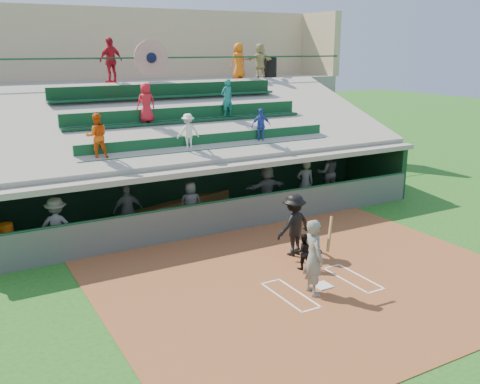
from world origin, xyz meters
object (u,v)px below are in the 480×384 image
batter_at_plate (314,257)px  trash_bin (270,67)px  catcher (303,251)px  water_cooler (6,230)px  home_plate (322,286)px  white_table (9,246)px

batter_at_plate → trash_bin: (6.87, 12.86, 4.08)m
catcher → trash_bin: bearing=-100.6°
water_cooler → home_plate: bearing=-41.7°
home_plate → batter_at_plate: size_ratio=0.22×
catcher → white_table: (-7.04, 4.94, -0.17)m
catcher → white_table: 8.60m
batter_at_plate → water_cooler: bearing=135.3°
water_cooler → trash_bin: bearing=26.4°
white_table → trash_bin: (13.21, 6.53, 4.72)m
home_plate → trash_bin: 15.05m
home_plate → catcher: (0.22, 1.19, 0.50)m
batter_at_plate → trash_bin: trash_bin is taller
batter_at_plate → white_table: 8.98m
white_table → trash_bin: bearing=9.8°
home_plate → catcher: size_ratio=0.41×
home_plate → white_table: white_table is taller
home_plate → trash_bin: (6.39, 12.66, 5.05)m
batter_at_plate → water_cooler: (-6.37, 6.31, -0.12)m
home_plate → catcher: catcher is taller
batter_at_plate → water_cooler: batter_at_plate is taller
white_table → water_cooler: water_cooler is taller
catcher → water_cooler: (-7.06, 4.91, 0.35)m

